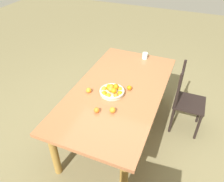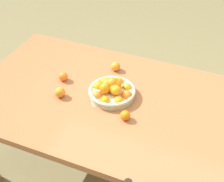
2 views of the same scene
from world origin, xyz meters
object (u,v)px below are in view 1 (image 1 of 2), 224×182
Objects in this scene: fruit_bowl at (112,91)px; orange_loose_1 at (97,110)px; chair_near_window at (186,101)px; orange_loose_0 at (113,110)px; drinking_glass at (145,56)px; dining_table at (118,94)px; orange_loose_2 at (129,88)px; orange_loose_3 at (89,90)px.

fruit_bowl reaches higher than orange_loose_1.
orange_loose_0 is (0.86, -0.73, 0.31)m from chair_near_window.
orange_loose_1 is at bearing -4.14° from fruit_bowl.
drinking_glass is at bearing 172.64° from fruit_bowl.
fruit_bowl is at bearing -7.36° from drinking_glass.
drinking_glass is at bearing -179.85° from orange_loose_0.
fruit_bowl is (0.12, -0.04, 0.13)m from dining_table.
orange_loose_0 is 0.72× the size of drinking_glass.
drinking_glass is (-0.89, 0.09, 0.13)m from dining_table.
orange_loose_2 is at bearing 175.55° from orange_loose_0.
orange_loose_1 is 0.97× the size of orange_loose_3.
orange_loose_2 is (-0.53, 0.20, -0.00)m from orange_loose_1.
drinking_glass is at bearing 159.74° from orange_loose_3.
orange_loose_1 reaches higher than orange_loose_2.
chair_near_window is at bearing 139.59° from orange_loose_0.
fruit_bowl is 5.08× the size of orange_loose_2.
chair_near_window is 1.07m from fruit_bowl.
orange_loose_1 is at bearing 40.62° from orange_loose_3.
chair_near_window is 15.62× the size of orange_loose_1.
orange_loose_1 reaches higher than dining_table.
orange_loose_1 is 0.38m from orange_loose_3.
orange_loose_3 is 0.70× the size of drinking_glass.
dining_table is 32.56× the size of orange_loose_1.
orange_loose_0 is 1.07× the size of orange_loose_1.
drinking_glass is (-1.38, 0.16, 0.02)m from orange_loose_1.
orange_loose_0 is at bearing 0.15° from drinking_glass.
orange_loose_1 is at bearing -7.55° from dining_table.
dining_table is at bearing 123.14° from orange_loose_3.
fruit_bowl is 4.53× the size of orange_loose_0.
fruit_bowl is 3.27× the size of drinking_glass.
orange_loose_3 is (0.09, -0.27, -0.01)m from fruit_bowl.
orange_loose_3 is at bearing 118.63° from chair_near_window.
orange_loose_0 reaches higher than orange_loose_2.
fruit_bowl reaches higher than dining_table.
fruit_bowl is 0.37m from orange_loose_1.
fruit_bowl is 4.84× the size of orange_loose_1.
orange_loose_1 is at bearing 135.39° from chair_near_window.
fruit_bowl reaches higher than orange_loose_0.
dining_table is at bearing 161.98° from fruit_bowl.
chair_near_window is 14.60× the size of orange_loose_0.
chair_near_window reaches higher than fruit_bowl.
orange_loose_2 is at bearing 118.54° from orange_loose_3.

